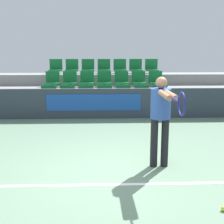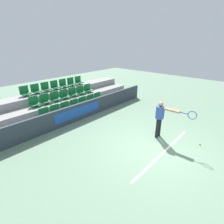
# 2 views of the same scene
# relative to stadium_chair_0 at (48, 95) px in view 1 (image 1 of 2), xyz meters

# --- Properties ---
(ground_plane) EXTENTS (30.00, 30.00, 0.00)m
(ground_plane) POSITION_rel_stadium_chair_0_xyz_m (1.78, -5.00, -0.59)
(ground_plane) COLOR slate
(court_baseline) EXTENTS (4.14, 0.08, 0.01)m
(court_baseline) POSITION_rel_stadium_chair_0_xyz_m (1.78, -5.30, -0.59)
(court_baseline) COLOR white
(court_baseline) RESTS_ON ground
(barrier_wall) EXTENTS (9.93, 0.14, 0.89)m
(barrier_wall) POSITION_rel_stadium_chair_0_xyz_m (1.77, -0.67, -0.15)
(barrier_wall) COLOR #2D3842
(barrier_wall) RESTS_ON ground
(bleacher_tier_front) EXTENTS (9.53, 0.93, 0.38)m
(bleacher_tier_front) POSITION_rel_stadium_chair_0_xyz_m (1.78, -0.12, -0.40)
(bleacher_tier_front) COLOR gray
(bleacher_tier_front) RESTS_ON ground
(bleacher_tier_middle) EXTENTS (9.53, 0.93, 0.75)m
(bleacher_tier_middle) POSITION_rel_stadium_chair_0_xyz_m (1.78, 0.81, -0.22)
(bleacher_tier_middle) COLOR gray
(bleacher_tier_middle) RESTS_ON ground
(bleacher_tier_back) EXTENTS (9.53, 0.93, 1.13)m
(bleacher_tier_back) POSITION_rel_stadium_chair_0_xyz_m (1.78, 1.74, -0.03)
(bleacher_tier_back) COLOR gray
(bleacher_tier_back) RESTS_ON ground
(stadium_chair_0) EXTENTS (0.47, 0.38, 0.53)m
(stadium_chair_0) POSITION_rel_stadium_chair_0_xyz_m (0.00, 0.00, 0.00)
(stadium_chair_0) COLOR #333333
(stadium_chair_0) RESTS_ON bleacher_tier_front
(stadium_chair_1) EXTENTS (0.47, 0.38, 0.53)m
(stadium_chair_1) POSITION_rel_stadium_chair_0_xyz_m (0.59, 0.00, 0.00)
(stadium_chair_1) COLOR #333333
(stadium_chair_1) RESTS_ON bleacher_tier_front
(stadium_chair_2) EXTENTS (0.47, 0.38, 0.53)m
(stadium_chair_2) POSITION_rel_stadium_chair_0_xyz_m (1.18, 0.00, 0.00)
(stadium_chair_2) COLOR #333333
(stadium_chair_2) RESTS_ON bleacher_tier_front
(stadium_chair_3) EXTENTS (0.47, 0.38, 0.53)m
(stadium_chair_3) POSITION_rel_stadium_chair_0_xyz_m (1.78, 0.00, 0.00)
(stadium_chair_3) COLOR #333333
(stadium_chair_3) RESTS_ON bleacher_tier_front
(stadium_chair_4) EXTENTS (0.47, 0.38, 0.53)m
(stadium_chair_4) POSITION_rel_stadium_chair_0_xyz_m (2.37, 0.00, 0.00)
(stadium_chair_4) COLOR #333333
(stadium_chair_4) RESTS_ON bleacher_tier_front
(stadium_chair_5) EXTENTS (0.47, 0.38, 0.53)m
(stadium_chair_5) POSITION_rel_stadium_chair_0_xyz_m (2.96, 0.00, 0.00)
(stadium_chair_5) COLOR #333333
(stadium_chair_5) RESTS_ON bleacher_tier_front
(stadium_chair_6) EXTENTS (0.47, 0.38, 0.53)m
(stadium_chair_6) POSITION_rel_stadium_chair_0_xyz_m (3.55, 0.00, 0.00)
(stadium_chair_6) COLOR #333333
(stadium_chair_6) RESTS_ON bleacher_tier_front
(stadium_chair_7) EXTENTS (0.47, 0.38, 0.53)m
(stadium_chair_7) POSITION_rel_stadium_chair_0_xyz_m (0.00, 0.93, 0.38)
(stadium_chair_7) COLOR #333333
(stadium_chair_7) RESTS_ON bleacher_tier_middle
(stadium_chair_8) EXTENTS (0.47, 0.38, 0.53)m
(stadium_chair_8) POSITION_rel_stadium_chair_0_xyz_m (0.59, 0.93, 0.38)
(stadium_chair_8) COLOR #333333
(stadium_chair_8) RESTS_ON bleacher_tier_middle
(stadium_chair_9) EXTENTS (0.47, 0.38, 0.53)m
(stadium_chair_9) POSITION_rel_stadium_chair_0_xyz_m (1.18, 0.93, 0.38)
(stadium_chair_9) COLOR #333333
(stadium_chair_9) RESTS_ON bleacher_tier_middle
(stadium_chair_10) EXTENTS (0.47, 0.38, 0.53)m
(stadium_chair_10) POSITION_rel_stadium_chair_0_xyz_m (1.78, 0.93, 0.38)
(stadium_chair_10) COLOR #333333
(stadium_chair_10) RESTS_ON bleacher_tier_middle
(stadium_chair_11) EXTENTS (0.47, 0.38, 0.53)m
(stadium_chair_11) POSITION_rel_stadium_chair_0_xyz_m (2.37, 0.93, 0.38)
(stadium_chair_11) COLOR #333333
(stadium_chair_11) RESTS_ON bleacher_tier_middle
(stadium_chair_12) EXTENTS (0.47, 0.38, 0.53)m
(stadium_chair_12) POSITION_rel_stadium_chair_0_xyz_m (2.96, 0.93, 0.38)
(stadium_chair_12) COLOR #333333
(stadium_chair_12) RESTS_ON bleacher_tier_middle
(stadium_chair_13) EXTENTS (0.47, 0.38, 0.53)m
(stadium_chair_13) POSITION_rel_stadium_chair_0_xyz_m (3.55, 0.93, 0.38)
(stadium_chair_13) COLOR #333333
(stadium_chair_13) RESTS_ON bleacher_tier_middle
(stadium_chair_14) EXTENTS (0.47, 0.38, 0.53)m
(stadium_chair_14) POSITION_rel_stadium_chair_0_xyz_m (0.00, 1.86, 0.75)
(stadium_chair_14) COLOR #333333
(stadium_chair_14) RESTS_ON bleacher_tier_back
(stadium_chair_15) EXTENTS (0.47, 0.38, 0.53)m
(stadium_chair_15) POSITION_rel_stadium_chair_0_xyz_m (0.59, 1.86, 0.75)
(stadium_chair_15) COLOR #333333
(stadium_chair_15) RESTS_ON bleacher_tier_back
(stadium_chair_16) EXTENTS (0.47, 0.38, 0.53)m
(stadium_chair_16) POSITION_rel_stadium_chair_0_xyz_m (1.18, 1.86, 0.75)
(stadium_chair_16) COLOR #333333
(stadium_chair_16) RESTS_ON bleacher_tier_back
(stadium_chair_17) EXTENTS (0.47, 0.38, 0.53)m
(stadium_chair_17) POSITION_rel_stadium_chair_0_xyz_m (1.78, 1.86, 0.75)
(stadium_chair_17) COLOR #333333
(stadium_chair_17) RESTS_ON bleacher_tier_back
(stadium_chair_18) EXTENTS (0.47, 0.38, 0.53)m
(stadium_chair_18) POSITION_rel_stadium_chair_0_xyz_m (2.37, 1.86, 0.75)
(stadium_chair_18) COLOR #333333
(stadium_chair_18) RESTS_ON bleacher_tier_back
(stadium_chair_19) EXTENTS (0.47, 0.38, 0.53)m
(stadium_chair_19) POSITION_rel_stadium_chair_0_xyz_m (2.96, 1.86, 0.75)
(stadium_chair_19) COLOR #333333
(stadium_chair_19) RESTS_ON bleacher_tier_back
(stadium_chair_20) EXTENTS (0.47, 0.38, 0.53)m
(stadium_chair_20) POSITION_rel_stadium_chair_0_xyz_m (3.55, 1.86, 0.75)
(stadium_chair_20) COLOR #333333
(stadium_chair_20) RESTS_ON bleacher_tier_back
(tennis_player) EXTENTS (0.35, 1.57, 1.59)m
(tennis_player) POSITION_rel_stadium_chair_0_xyz_m (2.67, -4.64, 0.41)
(tennis_player) COLOR black
(tennis_player) RESTS_ON ground
(tennis_ball) EXTENTS (0.07, 0.07, 0.07)m
(tennis_ball) POSITION_rel_stadium_chair_0_xyz_m (3.22, -6.14, -0.56)
(tennis_ball) COLOR #CCDB33
(tennis_ball) RESTS_ON ground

